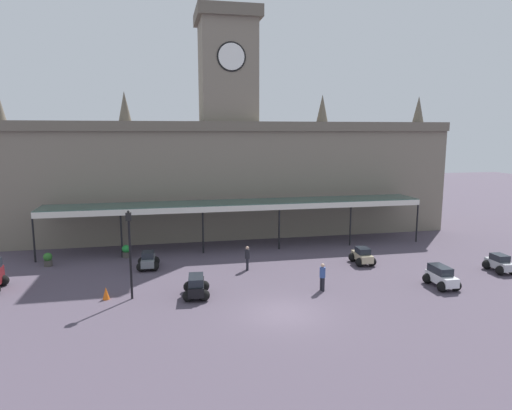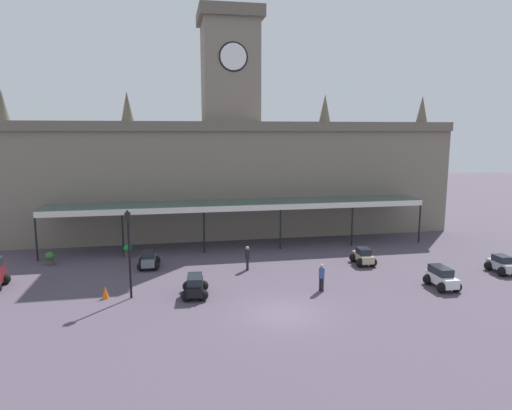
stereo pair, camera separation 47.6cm
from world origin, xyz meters
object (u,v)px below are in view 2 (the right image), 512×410
(car_white_estate, at_px, (442,279))
(pedestrian_crossing_forecourt, at_px, (322,276))
(car_beige_sedan, at_px, (363,257))
(car_black_estate, at_px, (195,287))
(planter_forecourt_centre, at_px, (128,251))
(planter_near_kerb, at_px, (50,258))
(car_grey_sedan, at_px, (149,261))
(victorian_lamppost, at_px, (129,244))
(traffic_cone, at_px, (105,292))
(pedestrian_beside_cars, at_px, (247,257))
(car_silver_sedan, at_px, (502,266))

(car_white_estate, relative_size, pedestrian_crossing_forecourt, 1.35)
(car_beige_sedan, distance_m, car_black_estate, 12.80)
(planter_forecourt_centre, xyz_separation_m, planter_near_kerb, (-5.22, -1.18, 0.00))
(car_grey_sedan, xyz_separation_m, victorian_lamppost, (-0.74, -5.71, 2.64))
(traffic_cone, bearing_deg, planter_forecourt_centre, 86.89)
(car_beige_sedan, height_order, planter_near_kerb, car_beige_sedan)
(planter_forecourt_centre, bearing_deg, pedestrian_beside_cars, -30.44)
(car_black_estate, distance_m, pedestrian_beside_cars, 5.78)
(victorian_lamppost, bearing_deg, pedestrian_crossing_forecourt, -4.91)
(planter_near_kerb, bearing_deg, car_white_estate, -21.04)
(car_black_estate, distance_m, pedestrian_crossing_forecourt, 7.43)
(car_grey_sedan, bearing_deg, pedestrian_crossing_forecourt, -32.96)
(car_white_estate, bearing_deg, car_silver_sedan, 18.56)
(car_black_estate, bearing_deg, traffic_cone, 173.37)
(car_silver_sedan, bearing_deg, victorian_lamppost, -179.65)
(car_grey_sedan, bearing_deg, planter_near_kerb, 164.12)
(car_black_estate, relative_size, pedestrian_crossing_forecourt, 1.39)
(car_silver_sedan, bearing_deg, pedestrian_crossing_forecourt, -175.20)
(pedestrian_crossing_forecourt, distance_m, victorian_lamppost, 11.26)
(pedestrian_crossing_forecourt, height_order, pedestrian_beside_cars, same)
(car_silver_sedan, distance_m, victorian_lamppost, 24.13)
(car_white_estate, distance_m, traffic_cone, 19.86)
(car_grey_sedan, bearing_deg, car_black_estate, -64.93)
(car_silver_sedan, distance_m, planter_forecourt_centre, 26.42)
(car_beige_sedan, xyz_separation_m, victorian_lamppost, (-15.71, -3.75, 2.64))
(car_black_estate, relative_size, pedestrian_beside_cars, 1.39)
(planter_forecourt_centre, bearing_deg, planter_near_kerb, -167.25)
(car_beige_sedan, relative_size, planter_near_kerb, 2.17)
(traffic_cone, bearing_deg, pedestrian_crossing_forecourt, -5.23)
(planter_near_kerb, bearing_deg, pedestrian_crossing_forecourt, -26.65)
(car_beige_sedan, bearing_deg, victorian_lamppost, -166.59)
(victorian_lamppost, bearing_deg, car_black_estate, -6.24)
(car_black_estate, bearing_deg, car_silver_sedan, 1.51)
(car_grey_sedan, height_order, planter_forecourt_centre, car_grey_sedan)
(car_silver_sedan, relative_size, pedestrian_crossing_forecourt, 1.24)
(pedestrian_beside_cars, xyz_separation_m, traffic_cone, (-8.81, -3.76, -0.55))
(car_grey_sedan, distance_m, planter_forecourt_centre, 3.58)
(car_grey_sedan, relative_size, car_black_estate, 0.89)
(traffic_cone, bearing_deg, car_grey_sedan, 68.54)
(car_black_estate, xyz_separation_m, pedestrian_crossing_forecourt, (7.41, -0.55, 0.34))
(car_silver_sedan, bearing_deg, planter_forecourt_centre, 160.75)
(car_white_estate, relative_size, traffic_cone, 3.16)
(pedestrian_crossing_forecourt, bearing_deg, car_white_estate, -6.28)
(car_grey_sedan, relative_size, planter_forecourt_centre, 2.16)
(pedestrian_beside_cars, bearing_deg, traffic_cone, -156.88)
(car_silver_sedan, bearing_deg, traffic_cone, 179.90)
(car_beige_sedan, distance_m, planter_forecourt_centre, 17.43)
(car_silver_sedan, bearing_deg, car_beige_sedan, 156.50)
(pedestrian_crossing_forecourt, distance_m, traffic_cone, 12.49)
(car_beige_sedan, distance_m, car_silver_sedan, 9.03)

